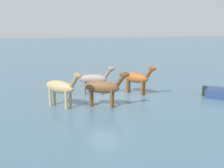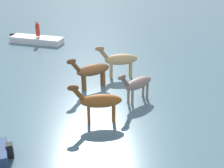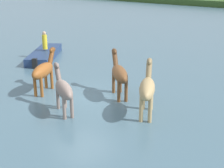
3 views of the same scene
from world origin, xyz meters
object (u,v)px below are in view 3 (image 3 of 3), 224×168
horse_pinto_flank (119,73)px  boat_launch_far (45,55)px  horse_dun_straggler (63,89)px  horse_gray_outer (147,88)px  person_spotter_bow (45,41)px  horse_rear_stallion (44,70)px

horse_pinto_flank → boat_launch_far: 8.69m
horse_dun_straggler → horse_gray_outer: (2.31, 2.25, 0.11)m
boat_launch_far → person_spotter_bow: bearing=-41.9°
horse_pinto_flank → horse_gray_outer: 2.22m
horse_dun_straggler → horse_pinto_flank: bearing=-73.3°
horse_pinto_flank → boat_launch_far: size_ratio=0.50×
horse_dun_straggler → horse_gray_outer: 3.23m
horse_dun_straggler → horse_pinto_flank: (0.17, 2.83, 0.09)m
boat_launch_far → person_spotter_bow: person_spotter_bow is taller
person_spotter_bow → horse_gray_outer: bearing=-9.9°
boat_launch_far → person_spotter_bow: 0.98m
horse_rear_stallion → person_spotter_bow: (-5.80, 3.47, 0.11)m
horse_rear_stallion → horse_gray_outer: bearing=-107.1°
boat_launch_far → horse_dun_straggler: bearing=-162.6°
person_spotter_bow → horse_pinto_flank: bearing=-8.6°
horse_dun_straggler → horse_pinto_flank: size_ratio=0.97×
horse_rear_stallion → horse_pinto_flank: bearing=-87.0°
horse_rear_stallion → person_spotter_bow: bearing=24.1°
horse_rear_stallion → horse_dun_straggler: bearing=-139.2°
horse_gray_outer → boat_launch_far: bearing=42.1°
horse_gray_outer → horse_rear_stallion: bearing=69.6°
boat_launch_far → horse_gray_outer: bearing=-146.4°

